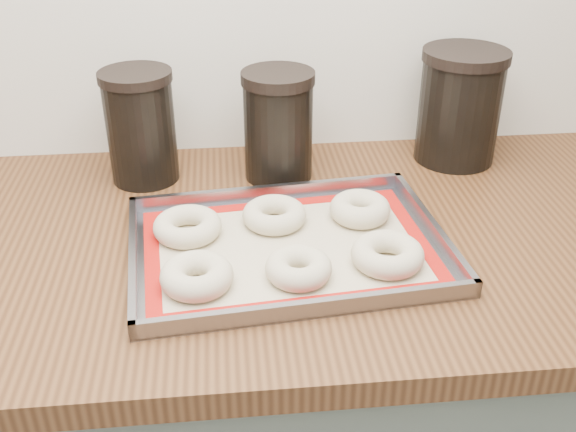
{
  "coord_description": "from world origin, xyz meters",
  "views": [
    {
      "loc": [
        -0.18,
        0.78,
        1.45
      ],
      "look_at": [
        -0.1,
        1.62,
        0.96
      ],
      "focal_mm": 42.0,
      "sensor_mm": 36.0,
      "label": 1
    }
  ],
  "objects": [
    {
      "name": "bagel_front_left",
      "position": [
        -0.23,
        1.53,
        0.92
      ],
      "size": [
        0.11,
        0.11,
        0.04
      ],
      "primitive_type": "torus",
      "rotation": [
        0.0,
        0.0,
        -0.11
      ],
      "color": "beige",
      "rests_on": "baking_mat"
    },
    {
      "name": "baking_tray",
      "position": [
        -0.1,
        1.62,
        0.91
      ],
      "size": [
        0.49,
        0.37,
        0.03
      ],
      "rotation": [
        0.0,
        0.0,
        0.09
      ],
      "color": "gray",
      "rests_on": "countertop"
    },
    {
      "name": "bagel_back_right",
      "position": [
        0.02,
        1.69,
        0.92
      ],
      "size": [
        0.12,
        0.12,
        0.04
      ],
      "primitive_type": "torus",
      "rotation": [
        0.0,
        0.0,
        0.3
      ],
      "color": "beige",
      "rests_on": "baking_mat"
    },
    {
      "name": "baking_mat",
      "position": [
        -0.1,
        1.62,
        0.9
      ],
      "size": [
        0.45,
        0.33,
        0.0
      ],
      "rotation": [
        0.0,
        0.0,
        0.09
      ],
      "color": "#C6B793",
      "rests_on": "baking_tray"
    },
    {
      "name": "canister_mid",
      "position": [
        -0.09,
        1.87,
        1.0
      ],
      "size": [
        0.13,
        0.13,
        0.19
      ],
      "color": "black",
      "rests_on": "countertop"
    },
    {
      "name": "bagel_front_right",
      "position": [
        0.04,
        1.56,
        0.92
      ],
      "size": [
        0.12,
        0.12,
        0.03
      ],
      "primitive_type": "torus",
      "rotation": [
        0.0,
        0.0,
        -0.2
      ],
      "color": "beige",
      "rests_on": "baking_mat"
    },
    {
      "name": "bagel_back_mid",
      "position": [
        -0.11,
        1.69,
        0.92
      ],
      "size": [
        0.12,
        0.12,
        0.03
      ],
      "primitive_type": "torus",
      "rotation": [
        0.0,
        0.0,
        0.23
      ],
      "color": "beige",
      "rests_on": "baking_mat"
    },
    {
      "name": "countertop",
      "position": [
        0.0,
        1.68,
        0.88
      ],
      "size": [
        3.06,
        0.68,
        0.04
      ],
      "primitive_type": "cube",
      "color": "brown",
      "rests_on": "cabinet"
    },
    {
      "name": "canister_right",
      "position": [
        0.24,
        1.91,
        1.0
      ],
      "size": [
        0.15,
        0.15,
        0.21
      ],
      "color": "black",
      "rests_on": "countertop"
    },
    {
      "name": "bagel_back_left",
      "position": [
        -0.25,
        1.67,
        0.92
      ],
      "size": [
        0.11,
        0.11,
        0.03
      ],
      "primitive_type": "torus",
      "rotation": [
        0.0,
        0.0,
        -0.08
      ],
      "color": "beige",
      "rests_on": "baking_mat"
    },
    {
      "name": "bagel_front_mid",
      "position": [
        -0.09,
        1.54,
        0.92
      ],
      "size": [
        0.09,
        0.09,
        0.03
      ],
      "primitive_type": "torus",
      "rotation": [
        0.0,
        0.0,
        -0.02
      ],
      "color": "beige",
      "rests_on": "baking_mat"
    },
    {
      "name": "canister_left",
      "position": [
        -0.33,
        1.88,
        1.0
      ],
      "size": [
        0.12,
        0.12,
        0.2
      ],
      "color": "black",
      "rests_on": "countertop"
    }
  ]
}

